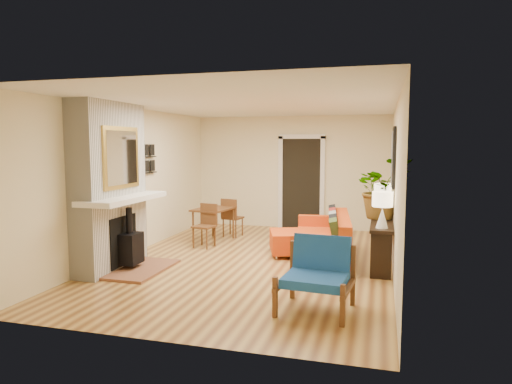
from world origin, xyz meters
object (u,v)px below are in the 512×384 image
dining_table (216,215)px  lamp_near (382,205)px  blue_chair (318,270)px  console_table (382,230)px  lamp_far (383,195)px  houseplant (382,188)px  sofa (327,238)px  ottoman (294,241)px

dining_table → lamp_near: bearing=-27.3°
blue_chair → console_table: blue_chair is taller
blue_chair → lamp_far: size_ratio=1.64×
houseplant → blue_chair: bearing=-106.0°
blue_chair → dining_table: 4.10m
sofa → blue_chair: blue_chair is taller
lamp_near → lamp_far: (0.00, 1.46, 0.00)m
houseplant → console_table: bearing=-87.3°
dining_table → lamp_near: (3.22, -1.66, 0.53)m
sofa → lamp_near: lamp_near is taller
sofa → console_table: bearing=-4.6°
lamp_near → dining_table: bearing=152.7°
lamp_far → lamp_near: bearing=-90.0°
console_table → lamp_far: (0.00, 0.77, 0.49)m
sofa → dining_table: (-2.33, 0.91, 0.17)m
dining_table → lamp_near: size_ratio=2.88×
console_table → lamp_near: bearing=-90.0°
dining_table → lamp_far: 3.27m
dining_table → houseplant: (3.21, -0.76, 0.69)m
console_table → lamp_near: (0.00, -0.69, 0.49)m
lamp_near → houseplant: houseplant is taller
lamp_near → lamp_far: 1.46m
console_table → houseplant: (-0.01, 0.22, 0.65)m
ottoman → sofa: bearing=-19.1°
ottoman → console_table: bearing=-10.6°
dining_table → console_table: bearing=-16.9°
ottoman → lamp_far: (1.50, 0.49, 0.82)m
console_table → lamp_far: lamp_far is taller
blue_chair → lamp_near: bearing=65.4°
ottoman → houseplant: 1.79m
sofa → dining_table: size_ratio=1.42×
sofa → ottoman: sofa is taller
lamp_far → console_table: bearing=-90.0°
ottoman → houseplant: houseplant is taller
sofa → dining_table: 2.50m
ottoman → blue_chair: 2.67m
console_table → lamp_far: bearing=90.0°
lamp_near → blue_chair: bearing=-114.6°
sofa → lamp_near: bearing=-40.3°
sofa → houseplant: (0.89, 0.14, 0.86)m
houseplant → lamp_far: bearing=89.0°
ottoman → houseplant: bearing=-2.5°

